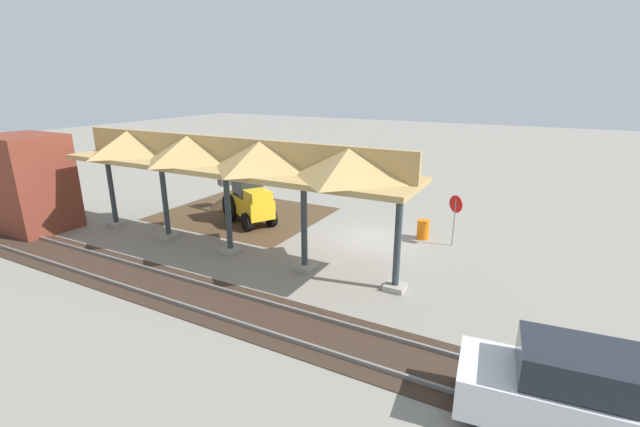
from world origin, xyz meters
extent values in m
plane|color=gray|center=(0.00, 0.00, 0.00)|extent=(120.00, 120.00, 0.00)
cube|color=#4C3823|center=(7.72, -0.43, 0.00)|extent=(8.52, 7.00, 0.01)
cube|color=#9E998E|center=(-2.54, 4.19, 0.10)|extent=(0.70, 0.70, 0.20)
cylinder|color=#2D383D|center=(-2.54, 4.19, 1.80)|extent=(0.24, 0.24, 3.60)
cube|color=#9E998E|center=(1.13, 4.19, 0.10)|extent=(0.70, 0.70, 0.20)
cylinder|color=#2D383D|center=(1.13, 4.19, 1.80)|extent=(0.24, 0.24, 3.60)
cube|color=#9E998E|center=(4.80, 4.19, 0.10)|extent=(0.70, 0.70, 0.20)
cylinder|color=#2D383D|center=(4.80, 4.19, 1.80)|extent=(0.24, 0.24, 3.60)
cube|color=#9E998E|center=(8.47, 4.19, 0.10)|extent=(0.70, 0.70, 0.20)
cylinder|color=#2D383D|center=(8.47, 4.19, 1.80)|extent=(0.24, 0.24, 3.60)
cube|color=#9E998E|center=(12.14, 4.19, 0.10)|extent=(0.70, 0.70, 0.20)
cylinder|color=#2D383D|center=(12.14, 4.19, 1.80)|extent=(0.24, 0.24, 3.60)
cube|color=tan|center=(4.80, 4.19, 3.70)|extent=(15.88, 3.20, 0.20)
cube|color=tan|center=(4.80, 4.19, 4.35)|extent=(15.88, 0.20, 1.10)
pyramid|color=tan|center=(-0.70, 4.19, 4.35)|extent=(3.30, 3.20, 1.10)
pyramid|color=tan|center=(2.96, 4.19, 4.35)|extent=(3.30, 3.20, 1.10)
pyramid|color=tan|center=(6.63, 4.19, 4.35)|extent=(3.30, 3.20, 1.10)
pyramid|color=tan|center=(10.30, 4.19, 4.35)|extent=(3.30, 3.20, 1.10)
cube|color=slate|center=(0.00, 7.19, 0.07)|extent=(60.00, 0.08, 0.15)
cube|color=slate|center=(0.00, 8.63, 0.07)|extent=(60.00, 0.08, 0.15)
cube|color=#38281E|center=(0.00, 7.91, 0.01)|extent=(60.00, 2.58, 0.03)
cylinder|color=gray|center=(-3.41, -1.05, 1.05)|extent=(0.06, 0.06, 2.11)
cylinder|color=red|center=(-3.41, -1.05, 1.92)|extent=(0.64, 0.46, 0.76)
cube|color=yellow|center=(6.46, 0.59, 0.97)|extent=(3.43, 2.68, 0.90)
cube|color=#1E262D|center=(6.63, 0.49, 2.12)|extent=(1.70, 1.65, 1.40)
cube|color=yellow|center=(5.56, 1.08, 1.67)|extent=(1.54, 1.51, 0.50)
cylinder|color=black|center=(6.95, -0.50, 0.70)|extent=(1.37, 0.94, 1.40)
cylinder|color=black|center=(7.64, 0.75, 0.70)|extent=(1.37, 0.94, 1.40)
cylinder|color=black|center=(5.19, 0.54, 0.45)|extent=(0.93, 0.70, 0.90)
cylinder|color=black|center=(5.82, 1.68, 0.45)|extent=(0.93, 0.70, 0.90)
cylinder|color=yellow|center=(8.26, -0.41, 2.08)|extent=(1.02, 0.67, 1.41)
cylinder|color=yellow|center=(8.96, -0.79, 2.14)|extent=(0.80, 0.54, 1.26)
cube|color=#47474C|center=(9.26, -0.96, 1.55)|extent=(0.91, 0.99, 0.40)
cone|color=#4C3823|center=(8.98, -1.44, 0.00)|extent=(6.22, 6.22, 2.07)
cube|color=brown|center=(15.29, 6.30, 2.30)|extent=(3.59, 2.84, 4.60)
cube|color=silver|center=(-7.62, 8.64, 0.77)|extent=(4.36, 2.19, 0.95)
cube|color=#1E232B|center=(-7.83, 8.62, 1.61)|extent=(2.50, 1.78, 0.73)
cylinder|color=black|center=(-6.32, 9.52, 0.30)|extent=(0.62, 0.26, 0.60)
cylinder|color=black|center=(-6.16, 8.06, 0.30)|extent=(0.62, 0.26, 0.60)
cylinder|color=black|center=(-8.92, 7.76, 0.30)|extent=(0.62, 0.26, 0.60)
cylinder|color=orange|center=(-2.02, -1.29, 0.45)|extent=(0.56, 0.56, 0.90)
camera|label=1|loc=(-6.62, 17.37, 7.01)|focal=24.00mm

